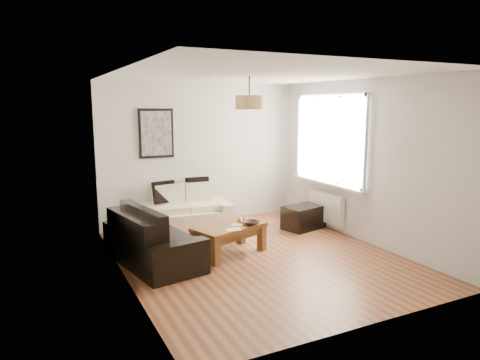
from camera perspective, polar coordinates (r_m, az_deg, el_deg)
name	(u,v)px	position (r m, az deg, el deg)	size (l,w,h in m)	color
floor	(258,257)	(6.45, 2.39, -10.05)	(4.50, 4.50, 0.00)	brown
ceiling	(259,75)	(6.09, 2.57, 13.65)	(3.80, 4.50, 0.00)	white
wall_back	(201,153)	(8.17, -5.14, 3.49)	(3.80, 0.04, 2.60)	silver
wall_front	(372,200)	(4.33, 16.93, -2.47)	(3.80, 0.04, 2.60)	silver
wall_left	(122,179)	(5.49, -15.19, 0.14)	(0.04, 4.50, 2.60)	silver
wall_right	(363,161)	(7.24, 15.81, 2.36)	(0.04, 4.50, 2.60)	silver
window_bay	(330,139)	(7.79, 11.75, 5.24)	(0.14, 1.90, 1.60)	white
radiator	(326,207)	(7.95, 11.22, -3.56)	(0.10, 0.90, 0.52)	white
poster	(156,133)	(7.84, -10.94, 6.03)	(0.62, 0.04, 0.87)	black
pendant_shade	(249,102)	(6.34, 1.22, 10.16)	(0.40, 0.40, 0.20)	tan
loveseat_cream	(187,209)	(7.73, -7.01, -3.84)	(1.52, 0.83, 0.76)	beige
sofa_leather	(153,237)	(6.24, -11.38, -7.38)	(1.69, 0.82, 0.73)	black
coffee_table	(229,239)	(6.52, -1.42, -7.79)	(1.07, 0.58, 0.44)	brown
ottoman	(304,217)	(7.90, 8.34, -4.85)	(0.72, 0.46, 0.41)	black
cushion_left	(164,192)	(7.73, -9.93, -1.58)	(0.39, 0.12, 0.39)	black
cushion_right	(198,188)	(7.93, -5.55, -1.12)	(0.42, 0.13, 0.42)	black
fruit_bowl	(252,223)	(6.48, 1.55, -5.64)	(0.22, 0.22, 0.05)	black
orange_a	(245,220)	(6.60, 0.64, -5.23)	(0.06, 0.06, 0.06)	#DD5112
orange_b	(245,218)	(6.68, 0.71, -5.05)	(0.08, 0.08, 0.08)	orange
orange_c	(239,219)	(6.62, -0.08, -5.17)	(0.08, 0.08, 0.08)	orange
papers	(234,229)	(6.22, -0.85, -6.51)	(0.21, 0.14, 0.01)	silver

